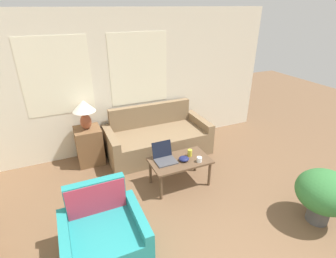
{
  "coord_description": "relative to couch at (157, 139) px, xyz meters",
  "views": [
    {
      "loc": [
        -0.85,
        -0.67,
        2.63
      ],
      "look_at": [
        0.75,
        2.94,
        0.75
      ],
      "focal_mm": 28.0,
      "sensor_mm": 36.0,
      "label": 1
    }
  ],
  "objects": [
    {
      "name": "wall_back",
      "position": [
        -0.78,
        0.47,
        1.04
      ],
      "size": [
        6.68,
        0.06,
        2.6
      ],
      "color": "silver",
      "rests_on": "ground_plane"
    },
    {
      "name": "potted_plant",
      "position": [
        1.28,
        -2.57,
        0.19
      ],
      "size": [
        0.71,
        0.71,
        0.75
      ],
      "color": "#4C4C4C",
      "rests_on": "ground_plane"
    },
    {
      "name": "armchair",
      "position": [
        -1.42,
        -1.99,
        0.0
      ],
      "size": [
        0.87,
        0.78,
        0.87
      ],
      "color": "teal",
      "rests_on": "ground_plane"
    },
    {
      "name": "coffee_table",
      "position": [
        -0.05,
        -1.11,
        0.13
      ],
      "size": [
        0.93,
        0.54,
        0.45
      ],
      "color": "brown",
      "rests_on": "ground_plane"
    },
    {
      "name": "cup_yellow",
      "position": [
        0.19,
        -1.28,
        0.22
      ],
      "size": [
        0.08,
        0.08,
        0.08
      ],
      "color": "white",
      "rests_on": "coffee_table"
    },
    {
      "name": "snack_bowl",
      "position": [
        -0.01,
        -1.15,
        0.21
      ],
      "size": [
        0.16,
        0.16,
        0.06
      ],
      "color": "#191E4C",
      "rests_on": "coffee_table"
    },
    {
      "name": "couch",
      "position": [
        0.0,
        0.0,
        0.0
      ],
      "size": [
        1.93,
        0.91,
        0.88
      ],
      "color": "#846B4C",
      "rests_on": "ground_plane"
    },
    {
      "name": "cup_navy",
      "position": [
        0.14,
        -1.07,
        0.24
      ],
      "size": [
        0.07,
        0.07,
        0.11
      ],
      "color": "gold",
      "rests_on": "coffee_table"
    },
    {
      "name": "table_lamp",
      "position": [
        -1.25,
        0.14,
        0.75
      ],
      "size": [
        0.39,
        0.39,
        0.52
      ],
      "color": "brown",
      "rests_on": "side_table"
    },
    {
      "name": "side_table",
      "position": [
        -1.25,
        0.14,
        0.07
      ],
      "size": [
        0.45,
        0.45,
        0.67
      ],
      "color": "brown",
      "rests_on": "ground_plane"
    },
    {
      "name": "laptop",
      "position": [
        -0.28,
        -1.02,
        0.24
      ],
      "size": [
        0.31,
        0.32,
        0.27
      ],
      "color": "#47474C",
      "rests_on": "coffee_table"
    }
  ]
}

